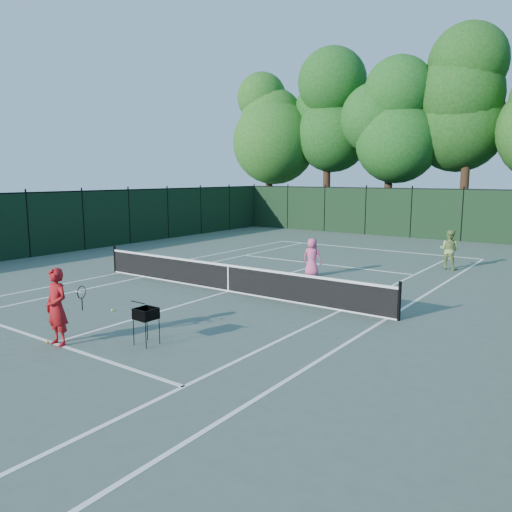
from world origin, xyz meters
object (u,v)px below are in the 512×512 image
Objects in this scene: player_pink at (312,257)px; loose_ball_near_cart at (47,342)px; player_green at (449,250)px; ball_hopper at (146,314)px; loose_ball_midcourt at (112,310)px; coach at (57,307)px.

loose_ball_near_cart is at bearing 73.45° from player_pink.
player_green reaches higher than ball_hopper.
player_pink is at bearing 74.99° from loose_ball_midcourt.
loose_ball_midcourt is (-2.08, -7.77, -0.69)m from player_pink.
player_pink is at bearing 99.48° from ball_hopper.
player_pink is at bearing 86.00° from coach.
ball_hopper is (1.60, 1.19, -0.17)m from coach.
coach reaches higher than ball_hopper.
loose_ball_midcourt is at bearing 64.28° from player_pink.
ball_hopper is at bearing 84.24° from player_green.
coach is at bearing 75.09° from player_pink.
player_pink reaches higher than loose_ball_near_cart.
player_pink is 1.71× the size of ball_hopper.
coach reaches higher than player_green.
player_pink is 21.42× the size of loose_ball_near_cart.
player_pink is 10.49m from loose_ball_near_cart.
ball_hopper is (0.85, -9.12, -0.01)m from player_pink.
ball_hopper reaches higher than loose_ball_midcourt.
coach is 2.00m from ball_hopper.
player_pink reaches higher than ball_hopper.
ball_hopper is 12.53× the size of loose_ball_near_cart.
player_pink is 8.07m from loose_ball_midcourt.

